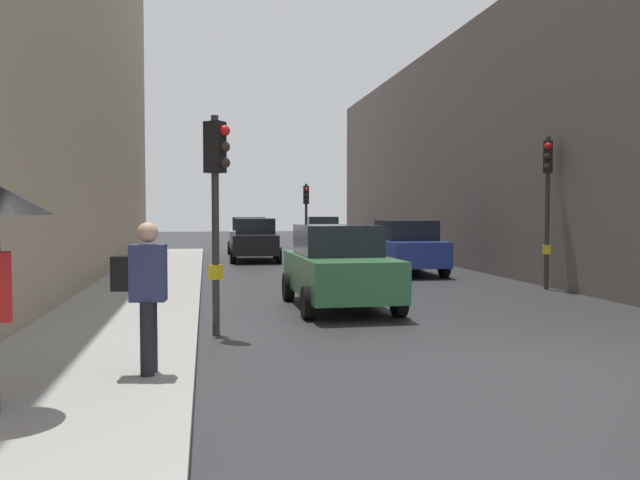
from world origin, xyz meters
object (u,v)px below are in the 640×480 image
object	(u,v)px
traffic_light_near_right	(216,184)
car_blue_van	(404,247)
traffic_light_far_median	(306,206)
traffic_light_mid_street	(548,185)
car_green_estate	(338,267)
car_silver_hatchback	(249,235)
car_dark_suv	(255,240)
pedestrian_with_grey_backpack	(144,288)
car_white_compact	(321,233)

from	to	relation	value
traffic_light_near_right	car_blue_van	distance (m)	11.81
traffic_light_far_median	car_blue_van	bearing A→B (deg)	-79.32
traffic_light_mid_street	car_green_estate	size ratio (longest dim) A/B	0.95
traffic_light_far_median	car_blue_van	xyz separation A→B (m)	(1.81, -9.57, -1.42)
traffic_light_near_right	car_green_estate	size ratio (longest dim) A/B	0.86
traffic_light_mid_street	car_blue_van	xyz separation A→B (m)	(-2.38, 4.88, -1.88)
car_silver_hatchback	car_green_estate	distance (m)	19.33
car_dark_suv	traffic_light_near_right	bearing A→B (deg)	-96.41
traffic_light_near_right	car_silver_hatchback	size ratio (longest dim) A/B	0.84
car_dark_suv	car_silver_hatchback	xyz separation A→B (m)	(0.11, 5.60, 0.00)
car_dark_suv	pedestrian_with_grey_backpack	world-z (taller)	pedestrian_with_grey_backpack
pedestrian_with_grey_backpack	traffic_light_mid_street	bearing A→B (deg)	40.59
car_dark_suv	car_silver_hatchback	world-z (taller)	same
car_dark_suv	car_green_estate	size ratio (longest dim) A/B	1.02
traffic_light_near_right	car_silver_hatchback	world-z (taller)	traffic_light_near_right
traffic_light_mid_street	pedestrian_with_grey_backpack	size ratio (longest dim) A/B	2.26
traffic_light_far_median	car_white_compact	world-z (taller)	traffic_light_far_median
car_white_compact	pedestrian_with_grey_backpack	xyz separation A→B (m)	(-7.02, -28.17, 0.29)
car_white_compact	traffic_light_near_right	bearing A→B (deg)	-103.77
traffic_light_near_right	traffic_light_mid_street	bearing A→B (deg)	30.11
traffic_light_mid_street	car_silver_hatchback	world-z (taller)	traffic_light_mid_street
traffic_light_mid_street	traffic_light_near_right	size ratio (longest dim) A/B	1.10
car_silver_hatchback	traffic_light_near_right	bearing A→B (deg)	-95.06
car_green_estate	car_blue_van	bearing A→B (deg)	62.97
traffic_light_mid_street	traffic_light_far_median	bearing A→B (deg)	106.15
traffic_light_far_median	car_green_estate	world-z (taller)	traffic_light_far_median
traffic_light_near_right	car_blue_van	world-z (taller)	traffic_light_near_right
traffic_light_far_median	car_silver_hatchback	distance (m)	3.87
traffic_light_near_right	car_dark_suv	xyz separation A→B (m)	(1.85, 16.45, -1.62)
traffic_light_far_median	car_silver_hatchback	size ratio (longest dim) A/B	0.77
traffic_light_near_right	car_green_estate	xyz separation A→B (m)	(2.60, 2.74, -1.62)
car_dark_suv	car_silver_hatchback	size ratio (longest dim) A/B	1.00
car_white_compact	car_blue_van	size ratio (longest dim) A/B	1.02
car_dark_suv	car_green_estate	world-z (taller)	same
traffic_light_far_median	car_green_estate	xyz separation A→B (m)	(-1.84, -16.72, -1.42)
traffic_light_near_right	car_dark_suv	distance (m)	16.63
traffic_light_near_right	car_dark_suv	bearing A→B (deg)	83.59
traffic_light_far_median	pedestrian_with_grey_backpack	distance (m)	23.25
pedestrian_with_grey_backpack	car_white_compact	bearing A→B (deg)	76.01
traffic_light_near_right	traffic_light_far_median	size ratio (longest dim) A/B	1.09
traffic_light_far_median	car_blue_van	world-z (taller)	traffic_light_far_median
traffic_light_far_median	car_white_compact	xyz separation A→B (m)	(1.69, 5.57, -1.42)
car_dark_suv	traffic_light_mid_street	bearing A→B (deg)	-59.35
traffic_light_mid_street	car_white_compact	xyz separation A→B (m)	(-2.50, 20.02, -1.88)
traffic_light_near_right	car_silver_hatchback	xyz separation A→B (m)	(1.95, 22.05, -1.62)
pedestrian_with_grey_backpack	car_blue_van	bearing A→B (deg)	61.30
traffic_light_near_right	car_silver_hatchback	bearing A→B (deg)	84.94
traffic_light_mid_street	car_dark_suv	bearing A→B (deg)	120.65
traffic_light_far_median	car_blue_van	size ratio (longest dim) A/B	0.79
car_white_compact	car_green_estate	world-z (taller)	same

